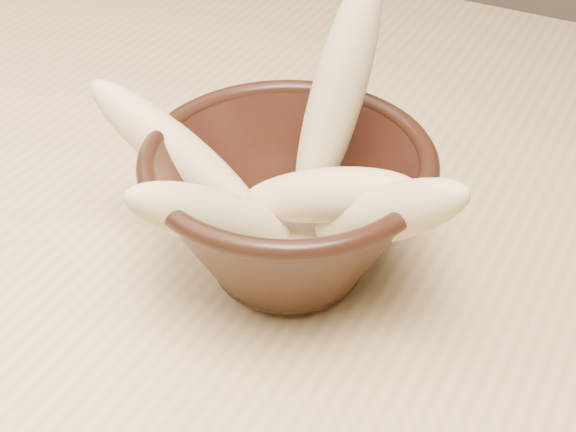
% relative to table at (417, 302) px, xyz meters
% --- Properties ---
extents(table, '(1.20, 0.80, 0.75)m').
position_rel_table_xyz_m(table, '(0.00, 0.00, 0.00)').
color(table, tan).
rests_on(table, ground).
extents(bowl, '(0.18, 0.18, 0.10)m').
position_rel_table_xyz_m(bowl, '(-0.07, -0.09, 0.14)').
color(bowl, black).
rests_on(bowl, table).
extents(milk_puddle, '(0.10, 0.10, 0.01)m').
position_rel_table_xyz_m(milk_puddle, '(-0.07, -0.09, 0.11)').
color(milk_puddle, beige).
rests_on(milk_puddle, bowl).
extents(banana_upright, '(0.06, 0.09, 0.17)m').
position_rel_table_xyz_m(banana_upright, '(-0.06, -0.05, 0.19)').
color(banana_upright, '#D3B87C').
rests_on(banana_upright, bowl).
extents(banana_left, '(0.14, 0.05, 0.11)m').
position_rel_table_xyz_m(banana_left, '(-0.14, -0.10, 0.16)').
color(banana_left, '#D3B87C').
rests_on(banana_left, bowl).
extents(banana_right, '(0.13, 0.07, 0.11)m').
position_rel_table_xyz_m(banana_right, '(0.00, -0.10, 0.16)').
color(banana_right, '#D3B87C').
rests_on(banana_right, bowl).
extents(banana_across, '(0.13, 0.05, 0.07)m').
position_rel_table_xyz_m(banana_across, '(-0.04, -0.09, 0.15)').
color(banana_across, '#D3B87C').
rests_on(banana_across, bowl).
extents(banana_front, '(0.09, 0.12, 0.10)m').
position_rel_table_xyz_m(banana_front, '(-0.09, -0.14, 0.15)').
color(banana_front, '#D3B87C').
rests_on(banana_front, bowl).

